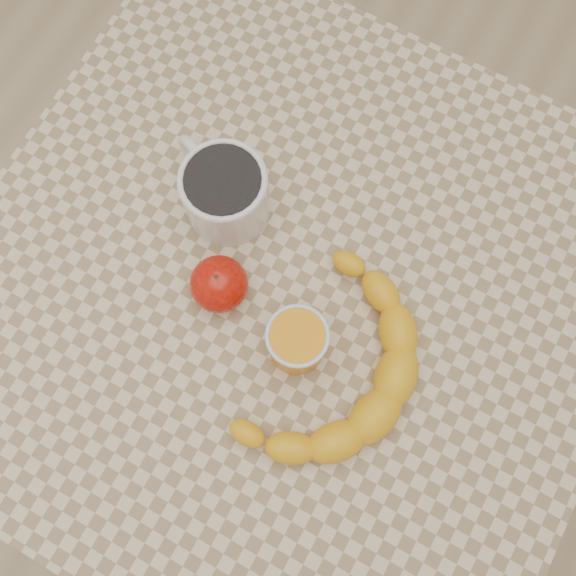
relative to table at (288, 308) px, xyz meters
The scene contains 6 objects.
ground 0.66m from the table, ahead, with size 3.00×3.00×0.00m, color tan.
table is the anchor object (origin of this frame).
coffee_mug 0.19m from the table, 153.14° to the left, with size 0.16×0.14×0.09m.
orange_juice_glass 0.15m from the table, 52.59° to the right, with size 0.07×0.07×0.08m.
apple 0.14m from the table, 152.29° to the right, with size 0.09×0.09×0.06m.
banana 0.16m from the table, 34.26° to the right, with size 0.27×0.35×0.05m, color yellow, non-canonical shape.
Camera 1 is at (0.09, -0.17, 1.50)m, focal length 40.00 mm.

